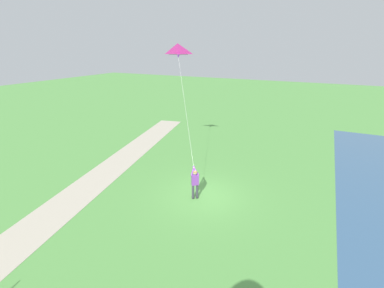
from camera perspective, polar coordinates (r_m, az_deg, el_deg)
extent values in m
plane|color=#569947|center=(16.07, 2.56, -10.84)|extent=(120.00, 120.00, 0.00)
cube|color=#B7AD99|center=(18.32, -20.79, -8.10)|extent=(8.85, 31.82, 0.02)
cube|color=#232328|center=(15.80, 0.20, -11.27)|extent=(0.23, 0.26, 0.06)
cylinder|color=#383842|center=(15.57, 0.22, -9.99)|extent=(0.14, 0.14, 0.82)
cube|color=#232328|center=(15.84, 1.07, -11.19)|extent=(0.23, 0.26, 0.06)
cylinder|color=#383842|center=(15.61, 1.10, -9.90)|extent=(0.14, 0.14, 0.82)
cube|color=#753899|center=(15.25, 0.67, -7.63)|extent=(0.45, 0.42, 0.60)
sphere|color=beige|center=(15.04, 0.68, -6.08)|extent=(0.22, 0.22, 0.22)
ellipsoid|color=olive|center=(15.01, 0.69, -5.97)|extent=(0.31, 0.31, 0.13)
cylinder|color=#753899|center=(15.22, 0.18, -5.78)|extent=(0.17, 0.56, 0.43)
cylinder|color=#753899|center=(15.25, 0.83, -5.73)|extent=(0.55, 0.31, 0.43)
sphere|color=beige|center=(15.32, 0.38, -5.06)|extent=(0.10, 0.10, 0.10)
pyramid|color=#E02D9E|center=(18.92, -3.06, 19.40)|extent=(1.45, 0.77, 0.71)
cone|color=purple|center=(19.09, -2.92, 18.08)|extent=(0.25, 0.25, 0.22)
cylinder|color=black|center=(19.09, -2.92, 18.41)|extent=(1.28, 0.40, 0.02)
cylinder|color=silver|center=(16.86, -1.41, 7.71)|extent=(3.21, 4.20, 5.83)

